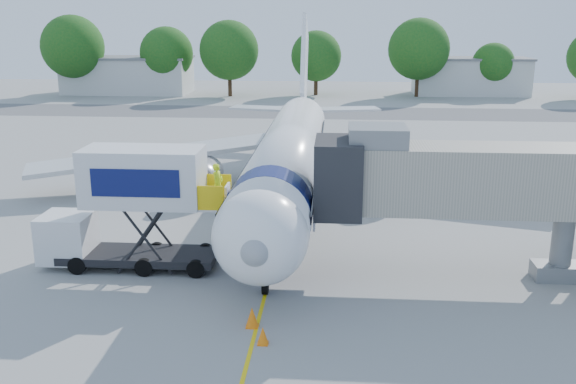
# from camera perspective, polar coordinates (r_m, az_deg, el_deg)

# --- Properties ---
(ground) EXTENTS (160.00, 160.00, 0.00)m
(ground) POSITION_cam_1_polar(r_m,az_deg,el_deg) (35.49, -0.35, -2.71)
(ground) COLOR #969693
(ground) RESTS_ON ground
(guidance_line) EXTENTS (0.15, 70.00, 0.01)m
(guidance_line) POSITION_cam_1_polar(r_m,az_deg,el_deg) (35.49, -0.35, -2.70)
(guidance_line) COLOR yellow
(guidance_line) RESTS_ON ground
(taxiway_strip) EXTENTS (120.00, 10.00, 0.01)m
(taxiway_strip) POSITION_cam_1_polar(r_m,az_deg,el_deg) (76.48, 2.23, 7.07)
(taxiway_strip) COLOR #59595B
(taxiway_strip) RESTS_ON ground
(aircraft) EXTENTS (34.17, 37.73, 11.35)m
(aircraft) POSITION_cam_1_polar(r_m,az_deg,el_deg) (38.70, 0.14, 3.34)
(aircraft) COLOR white
(aircraft) RESTS_ON ground
(jet_bridge) EXTENTS (13.90, 3.20, 6.60)m
(jet_bridge) POSITION_cam_1_polar(r_m,az_deg,el_deg) (27.95, 14.99, 1.03)
(jet_bridge) COLOR #ACA493
(jet_bridge) RESTS_ON ground
(catering_hiloader) EXTENTS (8.50, 2.44, 5.50)m
(catering_hiloader) POSITION_cam_1_polar(r_m,az_deg,el_deg) (29.30, -13.81, -1.44)
(catering_hiloader) COLOR black
(catering_hiloader) RESTS_ON ground
(ground_tug) EXTENTS (4.15, 2.70, 1.53)m
(ground_tug) POSITION_cam_1_polar(r_m,az_deg,el_deg) (20.89, -10.63, -14.15)
(ground_tug) COLOR silver
(ground_tug) RESTS_ON ground
(safety_cone_a) EXTENTS (0.48, 0.48, 0.77)m
(safety_cone_a) POSITION_cam_1_polar(r_m,az_deg,el_deg) (23.92, -3.21, -11.07)
(safety_cone_a) COLOR orange
(safety_cone_a) RESTS_ON ground
(safety_cone_b) EXTENTS (0.41, 0.41, 0.65)m
(safety_cone_b) POSITION_cam_1_polar(r_m,az_deg,el_deg) (22.78, -2.25, -12.65)
(safety_cone_b) COLOR orange
(safety_cone_b) RESTS_ON ground
(outbuilding_left) EXTENTS (18.40, 8.40, 5.30)m
(outbuilding_left) POSITION_cam_1_polar(r_m,az_deg,el_deg) (98.91, -14.03, 10.07)
(outbuilding_left) COLOR silver
(outbuilding_left) RESTS_ON ground
(outbuilding_right) EXTENTS (16.40, 7.40, 5.30)m
(outbuilding_right) POSITION_cam_1_polar(r_m,az_deg,el_deg) (97.91, 15.89, 9.89)
(outbuilding_right) COLOR silver
(outbuilding_right) RESTS_ON ground
(tree_a) EXTENTS (8.84, 8.84, 11.27)m
(tree_a) POSITION_cam_1_polar(r_m,az_deg,el_deg) (97.96, -18.59, 12.15)
(tree_a) COLOR #382314
(tree_a) RESTS_ON ground
(tree_b) EXTENTS (7.58, 7.58, 9.66)m
(tree_b) POSITION_cam_1_polar(r_m,az_deg,el_deg) (95.67, -10.74, 12.01)
(tree_b) COLOR #382314
(tree_b) RESTS_ON ground
(tree_c) EXTENTS (8.29, 8.29, 10.57)m
(tree_c) POSITION_cam_1_polar(r_m,az_deg,el_deg) (92.20, -5.26, 12.44)
(tree_c) COLOR #382314
(tree_c) RESTS_ON ground
(tree_d) EXTENTS (7.15, 7.15, 9.12)m
(tree_d) POSITION_cam_1_polar(r_m,az_deg,el_deg) (93.37, 2.52, 11.98)
(tree_d) COLOR #382314
(tree_d) RESTS_ON ground
(tree_e) EXTENTS (8.53, 8.53, 10.87)m
(tree_e) POSITION_cam_1_polar(r_m,az_deg,el_deg) (93.10, 11.55, 12.34)
(tree_e) COLOR #382314
(tree_e) RESTS_ON ground
(tree_f) EXTENTS (5.86, 5.86, 7.47)m
(tree_f) POSITION_cam_1_polar(r_m,az_deg,el_deg) (96.71, 17.77, 10.80)
(tree_f) COLOR #382314
(tree_f) RESTS_ON ground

